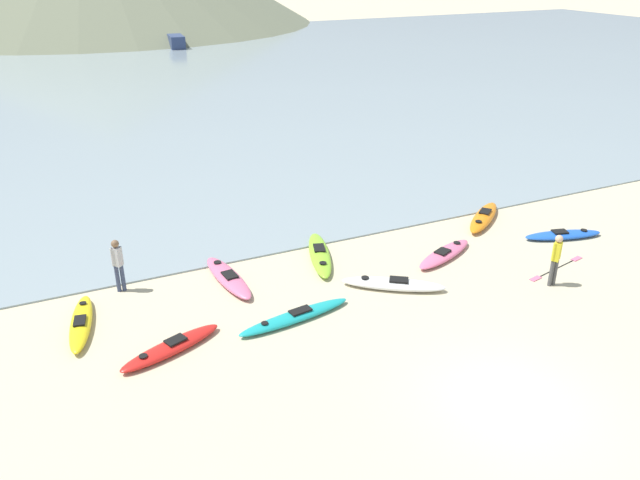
% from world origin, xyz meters
% --- Properties ---
extents(ground_plane, '(400.00, 400.00, 0.00)m').
position_xyz_m(ground_plane, '(0.00, 0.00, 0.00)').
color(ground_plane, '#C6B793').
extents(bay_water, '(160.00, 70.00, 0.06)m').
position_xyz_m(bay_water, '(0.00, 44.61, 0.03)').
color(bay_water, gray).
rests_on(bay_water, ground_plane).
extents(kayak_on_sand_0, '(1.00, 3.25, 0.34)m').
position_xyz_m(kayak_on_sand_0, '(-4.23, 8.43, 0.15)').
color(kayak_on_sand_0, '#E5668C').
rests_on(kayak_on_sand_0, ground_plane).
extents(kayak_on_sand_1, '(3.08, 2.39, 0.35)m').
position_xyz_m(kayak_on_sand_1, '(0.32, 5.80, 0.15)').
color(kayak_on_sand_1, white).
rests_on(kayak_on_sand_1, ground_plane).
extents(kayak_on_sand_2, '(3.03, 1.44, 0.30)m').
position_xyz_m(kayak_on_sand_2, '(7.94, 6.39, 0.13)').
color(kayak_on_sand_2, blue).
rests_on(kayak_on_sand_2, ground_plane).
extents(kayak_on_sand_3, '(3.02, 1.65, 0.32)m').
position_xyz_m(kayak_on_sand_3, '(-6.75, 5.37, 0.14)').
color(kayak_on_sand_3, red).
rests_on(kayak_on_sand_3, ground_plane).
extents(kayak_on_sand_4, '(1.13, 3.12, 0.35)m').
position_xyz_m(kayak_on_sand_4, '(-8.78, 7.60, 0.15)').
color(kayak_on_sand_4, yellow).
rests_on(kayak_on_sand_4, ground_plane).
extents(kayak_on_sand_5, '(3.63, 1.09, 0.29)m').
position_xyz_m(kayak_on_sand_5, '(-3.19, 5.40, 0.12)').
color(kayak_on_sand_5, teal).
rests_on(kayak_on_sand_5, ground_plane).
extents(kayak_on_sand_6, '(1.76, 3.49, 0.35)m').
position_xyz_m(kayak_on_sand_6, '(-0.88, 8.68, 0.15)').
color(kayak_on_sand_6, '#8CCC2D').
rests_on(kayak_on_sand_6, ground_plane).
extents(kayak_on_sand_7, '(3.03, 2.61, 0.38)m').
position_xyz_m(kayak_on_sand_7, '(6.30, 8.90, 0.17)').
color(kayak_on_sand_7, orange).
rests_on(kayak_on_sand_7, ground_plane).
extents(kayak_on_sand_8, '(2.99, 1.83, 0.31)m').
position_xyz_m(kayak_on_sand_8, '(3.06, 6.92, 0.13)').
color(kayak_on_sand_8, '#E5668C').
rests_on(kayak_on_sand_8, ground_plane).
extents(person_near_foreground, '(0.35, 0.30, 1.73)m').
position_xyz_m(person_near_foreground, '(4.97, 3.86, 0.99)').
color(person_near_foreground, '#4C4C4C').
rests_on(person_near_foreground, ground_plane).
extents(person_near_waterline, '(0.35, 0.31, 1.73)m').
position_xyz_m(person_near_waterline, '(-7.41, 9.27, 0.99)').
color(person_near_waterline, '#384260').
rests_on(person_near_waterline, ground_plane).
extents(moored_boat_2, '(1.74, 3.51, 1.28)m').
position_xyz_m(moored_boat_2, '(6.53, 60.79, 0.70)').
color(moored_boat_2, navy).
rests_on(moored_boat_2, bay_water).
extents(loose_paddle, '(2.75, 0.78, 0.03)m').
position_xyz_m(loose_paddle, '(5.95, 4.62, 0.01)').
color(loose_paddle, black).
rests_on(loose_paddle, ground_plane).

